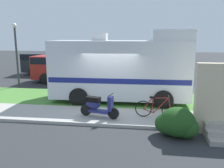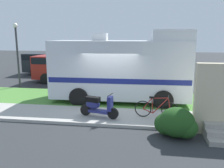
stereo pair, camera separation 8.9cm
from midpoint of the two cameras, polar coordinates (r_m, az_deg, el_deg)
ground_plane at (r=10.80m, az=-0.48°, el=-6.03°), size 80.00×80.00×0.00m
sidewalk at (r=9.65m, az=-1.58°, el=-7.82°), size 24.00×2.00×0.12m
grass_strip at (r=12.21m, az=0.61°, el=-3.75°), size 24.00×3.40×0.08m
motorhome_rv at (r=11.67m, az=2.72°, el=3.80°), size 6.69×2.61×3.54m
scooter at (r=9.28m, az=-3.26°, el=-5.28°), size 1.60×0.63×0.97m
bicycle at (r=9.36m, az=10.96°, el=-5.88°), size 1.69×0.52×0.88m
pickup_truck_near at (r=17.10m, az=-11.00°, el=3.74°), size 5.90×2.42×1.89m
pickup_truck_far at (r=20.98m, az=-14.36°, el=4.93°), size 5.82×2.42×1.82m
bush_by_porch at (r=8.05m, az=15.58°, el=-9.23°), size 1.38×1.04×0.98m
street_lamp_post at (r=15.92m, az=-21.85°, el=7.87°), size 0.28×0.28×4.03m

